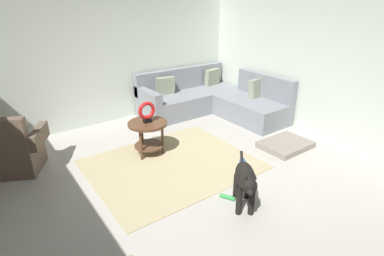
{
  "coord_description": "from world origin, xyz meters",
  "views": [
    {
      "loc": [
        -1.9,
        -2.64,
        2.28
      ],
      "look_at": [
        0.45,
        0.6,
        0.55
      ],
      "focal_mm": 28.41,
      "sensor_mm": 36.0,
      "label": 1
    }
  ],
  "objects_px": {
    "sectional_couch": "(212,101)",
    "side_table": "(148,130)",
    "dog": "(245,180)",
    "torus_sculpture": "(147,112)",
    "dog_bed_mat": "(286,145)",
    "dog_toy_rope": "(227,197)",
    "dog_toy_ball": "(242,161)",
    "armchair": "(14,151)"
  },
  "relations": [
    {
      "from": "side_table",
      "to": "torus_sculpture",
      "type": "height_order",
      "value": "torus_sculpture"
    },
    {
      "from": "dog_toy_rope",
      "to": "side_table",
      "type": "bearing_deg",
      "value": 97.5
    },
    {
      "from": "sectional_couch",
      "to": "dog_bed_mat",
      "type": "relative_size",
      "value": 2.81
    },
    {
      "from": "dog",
      "to": "torus_sculpture",
      "type": "bearing_deg",
      "value": -44.53
    },
    {
      "from": "sectional_couch",
      "to": "side_table",
      "type": "distance_m",
      "value": 2.11
    },
    {
      "from": "sectional_couch",
      "to": "side_table",
      "type": "relative_size",
      "value": 3.75
    },
    {
      "from": "sectional_couch",
      "to": "dog_toy_rope",
      "type": "distance_m",
      "value": 2.99
    },
    {
      "from": "sectional_couch",
      "to": "torus_sculpture",
      "type": "bearing_deg",
      "value": -157.09
    },
    {
      "from": "armchair",
      "to": "side_table",
      "type": "bearing_deg",
      "value": 7.67
    },
    {
      "from": "side_table",
      "to": "dog",
      "type": "distance_m",
      "value": 1.84
    },
    {
      "from": "side_table",
      "to": "torus_sculpture",
      "type": "xyz_separation_m",
      "value": [
        -0.0,
        -0.0,
        0.29
      ]
    },
    {
      "from": "dog_bed_mat",
      "to": "dog_toy_rope",
      "type": "bearing_deg",
      "value": -164.29
    },
    {
      "from": "dog_bed_mat",
      "to": "dog",
      "type": "distance_m",
      "value": 1.85
    },
    {
      "from": "dog_toy_rope",
      "to": "armchair",
      "type": "bearing_deg",
      "value": 131.56
    },
    {
      "from": "torus_sculpture",
      "to": "dog_bed_mat",
      "type": "relative_size",
      "value": 0.41
    },
    {
      "from": "armchair",
      "to": "dog_toy_ball",
      "type": "distance_m",
      "value": 3.23
    },
    {
      "from": "torus_sculpture",
      "to": "dog_toy_rope",
      "type": "bearing_deg",
      "value": -82.5
    },
    {
      "from": "dog_toy_ball",
      "to": "torus_sculpture",
      "type": "bearing_deg",
      "value": 131.57
    },
    {
      "from": "side_table",
      "to": "dog_bed_mat",
      "type": "distance_m",
      "value": 2.26
    },
    {
      "from": "sectional_couch",
      "to": "dog_bed_mat",
      "type": "xyz_separation_m",
      "value": [
        -0.01,
        -1.93,
        -0.25
      ]
    },
    {
      "from": "sectional_couch",
      "to": "dog_toy_rope",
      "type": "xyz_separation_m",
      "value": [
        -1.73,
        -2.42,
        -0.27
      ]
    },
    {
      "from": "armchair",
      "to": "dog_toy_rope",
      "type": "relative_size",
      "value": 5.18
    },
    {
      "from": "sectional_couch",
      "to": "dog_toy_ball",
      "type": "bearing_deg",
      "value": -117.1
    },
    {
      "from": "dog_bed_mat",
      "to": "dog_toy_ball",
      "type": "distance_m",
      "value": 0.97
    },
    {
      "from": "sectional_couch",
      "to": "dog_toy_rope",
      "type": "bearing_deg",
      "value": -125.63
    },
    {
      "from": "torus_sculpture",
      "to": "side_table",
      "type": "bearing_deg",
      "value": 88.21
    },
    {
      "from": "dog_bed_mat",
      "to": "dog_toy_ball",
      "type": "xyz_separation_m",
      "value": [
        -0.97,
        0.02,
        0.0
      ]
    },
    {
      "from": "torus_sculpture",
      "to": "dog_toy_rope",
      "type": "height_order",
      "value": "torus_sculpture"
    },
    {
      "from": "torus_sculpture",
      "to": "dog_bed_mat",
      "type": "bearing_deg",
      "value": -29.96
    },
    {
      "from": "sectional_couch",
      "to": "side_table",
      "type": "height_order",
      "value": "sectional_couch"
    },
    {
      "from": "torus_sculpture",
      "to": "dog_toy_rope",
      "type": "relative_size",
      "value": 1.71
    },
    {
      "from": "dog",
      "to": "dog_toy_rope",
      "type": "distance_m",
      "value": 0.42
    },
    {
      "from": "dog",
      "to": "armchair",
      "type": "bearing_deg",
      "value": -13.0
    },
    {
      "from": "side_table",
      "to": "sectional_couch",
      "type": "bearing_deg",
      "value": 22.91
    },
    {
      "from": "dog_bed_mat",
      "to": "dog_toy_ball",
      "type": "relative_size",
      "value": 8.48
    },
    {
      "from": "dog_bed_mat",
      "to": "sectional_couch",
      "type": "bearing_deg",
      "value": 89.64
    },
    {
      "from": "side_table",
      "to": "torus_sculpture",
      "type": "bearing_deg",
      "value": -91.79
    },
    {
      "from": "side_table",
      "to": "dog",
      "type": "relative_size",
      "value": 0.85
    },
    {
      "from": "dog",
      "to": "dog_toy_ball",
      "type": "distance_m",
      "value": 1.08
    },
    {
      "from": "torus_sculpture",
      "to": "dog_toy_rope",
      "type": "distance_m",
      "value": 1.75
    },
    {
      "from": "dog_toy_ball",
      "to": "armchair",
      "type": "bearing_deg",
      "value": 147.85
    },
    {
      "from": "armchair",
      "to": "side_table",
      "type": "xyz_separation_m",
      "value": [
        1.76,
        -0.62,
        0.09
      ]
    }
  ]
}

